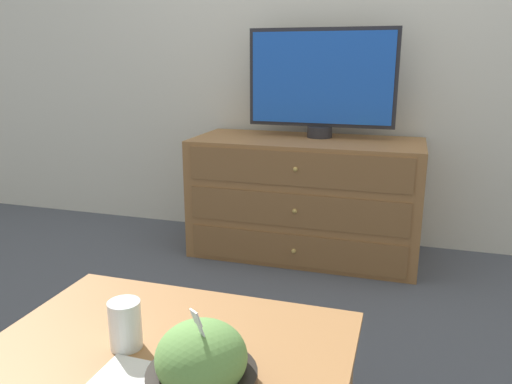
% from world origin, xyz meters
% --- Properties ---
extents(ground_plane, '(12.00, 12.00, 0.00)m').
position_xyz_m(ground_plane, '(0.00, 0.00, 0.00)').
color(ground_plane, '#474C56').
extents(wall_back, '(12.00, 0.05, 2.60)m').
position_xyz_m(wall_back, '(0.00, 0.03, 1.30)').
color(wall_back, silver).
rests_on(wall_back, ground_plane).
extents(dresser, '(1.22, 0.54, 0.64)m').
position_xyz_m(dresser, '(-0.04, -0.29, 0.32)').
color(dresser, olive).
rests_on(dresser, ground_plane).
extents(tv, '(0.79, 0.14, 0.57)m').
position_xyz_m(tv, '(0.01, -0.20, 0.95)').
color(tv, '#232328').
rests_on(tv, dresser).
extents(coffee_table, '(0.87, 0.60, 0.39)m').
position_xyz_m(coffee_table, '(-0.04, -1.94, 0.34)').
color(coffee_table, '#9E6B3D').
rests_on(coffee_table, ground_plane).
extents(takeout_bowl, '(0.23, 0.23, 0.21)m').
position_xyz_m(takeout_bowl, '(0.10, -2.06, 0.45)').
color(takeout_bowl, black).
rests_on(takeout_bowl, coffee_table).
extents(drink_cup, '(0.08, 0.08, 0.12)m').
position_xyz_m(drink_cup, '(-0.14, -1.97, 0.44)').
color(drink_cup, beige).
rests_on(drink_cup, coffee_table).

